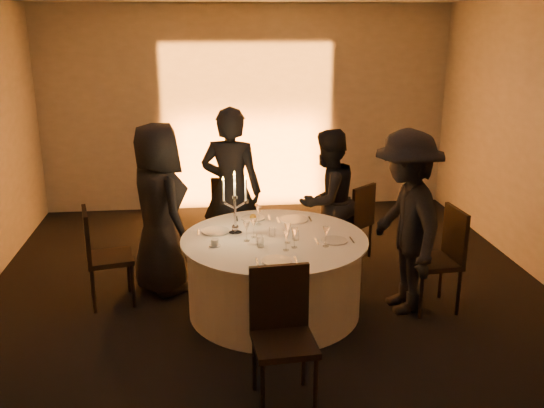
{
  "coord_description": "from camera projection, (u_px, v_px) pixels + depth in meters",
  "views": [
    {
      "loc": [
        -0.63,
        -5.42,
        2.81
      ],
      "look_at": [
        0.0,
        0.2,
        1.05
      ],
      "focal_mm": 40.0,
      "sensor_mm": 36.0,
      "label": 1
    }
  ],
  "objects": [
    {
      "name": "floor",
      "position": [
        274.0,
        310.0,
        6.05
      ],
      "size": [
        7.0,
        7.0,
        0.0
      ],
      "primitive_type": "plane",
      "color": "black",
      "rests_on": "ground"
    },
    {
      "name": "wall_back",
      "position": [
        247.0,
        109.0,
        8.92
      ],
      "size": [
        7.0,
        0.0,
        7.0
      ],
      "primitive_type": "plane",
      "rotation": [
        1.57,
        0.0,
        0.0
      ],
      "color": "#A6A39B",
      "rests_on": "floor"
    },
    {
      "name": "wall_front",
      "position": [
        381.0,
        380.0,
        2.28
      ],
      "size": [
        7.0,
        0.0,
        7.0
      ],
      "primitive_type": "plane",
      "rotation": [
        -1.57,
        0.0,
        0.0
      ],
      "color": "#A6A39B",
      "rests_on": "floor"
    },
    {
      "name": "uplighter_fixture",
      "position": [
        250.0,
        209.0,
        9.07
      ],
      "size": [
        0.25,
        0.12,
        0.1
      ],
      "primitive_type": "cube",
      "color": "black",
      "rests_on": "floor"
    },
    {
      "name": "banquet_table",
      "position": [
        274.0,
        275.0,
        5.93
      ],
      "size": [
        1.8,
        1.8,
        0.77
      ],
      "color": "black",
      "rests_on": "floor"
    },
    {
      "name": "chair_left",
      "position": [
        100.0,
        251.0,
        6.03
      ],
      "size": [
        0.53,
        0.53,
        1.01
      ],
      "rotation": [
        0.0,
        0.0,
        1.79
      ],
      "color": "black",
      "rests_on": "floor"
    },
    {
      "name": "chair_back_left",
      "position": [
        230.0,
        209.0,
        7.43
      ],
      "size": [
        0.49,
        0.49,
        0.97
      ],
      "rotation": [
        0.0,
        0.0,
        2.95
      ],
      "color": "black",
      "rests_on": "floor"
    },
    {
      "name": "chair_back_right",
      "position": [
        356.0,
        217.0,
        7.19
      ],
      "size": [
        0.57,
        0.57,
        0.93
      ],
      "rotation": [
        0.0,
        0.0,
        -2.45
      ],
      "color": "black",
      "rests_on": "floor"
    },
    {
      "name": "chair_right",
      "position": [
        442.0,
        253.0,
        5.95
      ],
      "size": [
        0.48,
        0.48,
        1.03
      ],
      "rotation": [
        0.0,
        0.0,
        -1.5
      ],
      "color": "black",
      "rests_on": "floor"
    },
    {
      "name": "chair_front",
      "position": [
        282.0,
        327.0,
        4.52
      ],
      "size": [
        0.48,
        0.48,
        1.04
      ],
      "rotation": [
        0.0,
        0.0,
        0.07
      ],
      "color": "black",
      "rests_on": "floor"
    },
    {
      "name": "guest_left",
      "position": [
        159.0,
        209.0,
        6.27
      ],
      "size": [
        0.93,
        1.05,
        1.8
      ],
      "primitive_type": "imported",
      "rotation": [
        0.0,
        0.0,
        2.08
      ],
      "color": "black",
      "rests_on": "floor"
    },
    {
      "name": "guest_back_left",
      "position": [
        231.0,
        191.0,
        6.76
      ],
      "size": [
        0.8,
        0.65,
        1.89
      ],
      "primitive_type": "imported",
      "rotation": [
        0.0,
        0.0,
        2.82
      ],
      "color": "black",
      "rests_on": "floor"
    },
    {
      "name": "guest_back_right",
      "position": [
        327.0,
        201.0,
        6.84
      ],
      "size": [
        1.0,
        0.96,
        1.63
      ],
      "primitive_type": "imported",
      "rotation": [
        0.0,
        0.0,
        -2.52
      ],
      "color": "black",
      "rests_on": "floor"
    },
    {
      "name": "guest_right",
      "position": [
        405.0,
        222.0,
        5.83
      ],
      "size": [
        0.75,
        1.21,
        1.81
      ],
      "primitive_type": "imported",
      "rotation": [
        0.0,
        0.0,
        -1.51
      ],
      "color": "black",
      "rests_on": "floor"
    },
    {
      "name": "plate_left",
      "position": [
        216.0,
        231.0,
        5.98
      ],
      "size": [
        0.36,
        0.28,
        0.01
      ],
      "color": "white",
      "rests_on": "banquet_table"
    },
    {
      "name": "plate_back_left",
      "position": [
        253.0,
        217.0,
        6.36
      ],
      "size": [
        0.36,
        0.25,
        0.08
      ],
      "color": "white",
      "rests_on": "banquet_table"
    },
    {
      "name": "plate_back_right",
      "position": [
        294.0,
        219.0,
        6.32
      ],
      "size": [
        0.35,
        0.3,
        0.01
      ],
      "color": "white",
      "rests_on": "banquet_table"
    },
    {
      "name": "plate_right",
      "position": [
        334.0,
        241.0,
        5.73
      ],
      "size": [
        0.36,
        0.25,
        0.01
      ],
      "color": "white",
      "rests_on": "banquet_table"
    },
    {
      "name": "plate_front",
      "position": [
        276.0,
        261.0,
        5.26
      ],
      "size": [
        0.36,
        0.26,
        0.01
      ],
      "color": "white",
      "rests_on": "banquet_table"
    },
    {
      "name": "coffee_cup",
      "position": [
        215.0,
        243.0,
        5.61
      ],
      "size": [
        0.11,
        0.11,
        0.07
      ],
      "color": "white",
      "rests_on": "banquet_table"
    },
    {
      "name": "candelabra",
      "position": [
        235.0,
        212.0,
        5.85
      ],
      "size": [
        0.27,
        0.13,
        0.64
      ],
      "color": "silver",
      "rests_on": "banquet_table"
    },
    {
      "name": "wine_glass_a",
      "position": [
        247.0,
        227.0,
        5.7
      ],
      "size": [
        0.07,
        0.07,
        0.19
      ],
      "color": "white",
      "rests_on": "banquet_table"
    },
    {
      "name": "wine_glass_b",
      "position": [
        294.0,
        234.0,
        5.54
      ],
      "size": [
        0.07,
        0.07,
        0.19
      ],
      "color": "white",
      "rests_on": "banquet_table"
    },
    {
      "name": "wine_glass_c",
      "position": [
        286.0,
        236.0,
        5.47
      ],
      "size": [
        0.07,
        0.07,
        0.19
      ],
      "color": "white",
      "rests_on": "banquet_table"
    },
    {
      "name": "wine_glass_d",
      "position": [
        259.0,
        212.0,
        6.15
      ],
      "size": [
        0.07,
        0.07,
        0.19
      ],
      "color": "white",
      "rests_on": "banquet_table"
    },
    {
      "name": "wine_glass_e",
      "position": [
        326.0,
        232.0,
        5.56
      ],
      "size": [
        0.07,
        0.07,
        0.19
      ],
      "color": "white",
      "rests_on": "banquet_table"
    },
    {
      "name": "wine_glass_f",
      "position": [
        288.0,
        229.0,
        5.65
      ],
      "size": [
        0.07,
        0.07,
        0.19
      ],
      "color": "white",
      "rests_on": "banquet_table"
    },
    {
      "name": "wine_glass_g",
      "position": [
        254.0,
        224.0,
        5.79
      ],
      "size": [
        0.07,
        0.07,
        0.19
      ],
      "color": "white",
      "rests_on": "banquet_table"
    },
    {
      "name": "tumbler_a",
      "position": [
        272.0,
        232.0,
        5.85
      ],
      "size": [
        0.07,
        0.07,
        0.09
      ],
      "primitive_type": "cylinder",
      "color": "white",
      "rests_on": "banquet_table"
    },
    {
      "name": "tumbler_b",
      "position": [
        296.0,
        235.0,
        5.76
      ],
      "size": [
        0.07,
        0.07,
        0.09
      ],
      "primitive_type": "cylinder",
      "color": "white",
      "rests_on": "banquet_table"
    },
    {
      "name": "tumbler_c",
      "position": [
        260.0,
        243.0,
        5.57
      ],
      "size": [
        0.07,
        0.07,
        0.09
      ],
      "primitive_type": "cylinder",
      "color": "white",
      "rests_on": "banquet_table"
    },
    {
      "name": "tumbler_d",
      "position": [
        259.0,
        239.0,
        5.65
      ],
      "size": [
        0.07,
        0.07,
        0.09
      ],
      "primitive_type": "cylinder",
      "color": "white",
      "rests_on": "banquet_table"
    }
  ]
}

